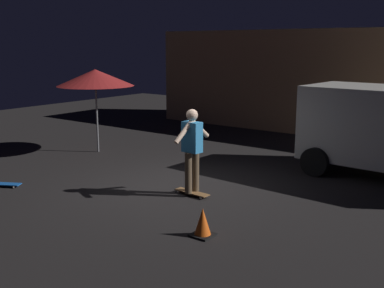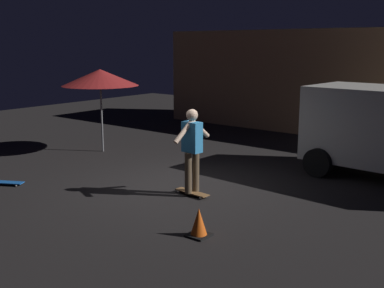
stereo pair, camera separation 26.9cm
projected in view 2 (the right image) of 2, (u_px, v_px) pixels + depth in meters
ground_plane at (181, 187)px, 10.07m from camera, size 28.00×28.00×0.00m
low_building at (353, 82)px, 16.02m from camera, size 13.39×3.09×3.45m
patio_umbrella at (100, 78)px, 12.99m from camera, size 2.10×2.10×2.30m
skateboard_ridden at (192, 193)px, 9.51m from camera, size 0.79×0.27×0.07m
skateboard_spare at (6, 183)px, 10.19m from camera, size 0.78×0.55×0.07m
skater at (192, 145)px, 9.30m from camera, size 0.40×0.99×1.67m
traffic_cone at (199, 223)px, 7.45m from camera, size 0.34×0.34×0.46m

